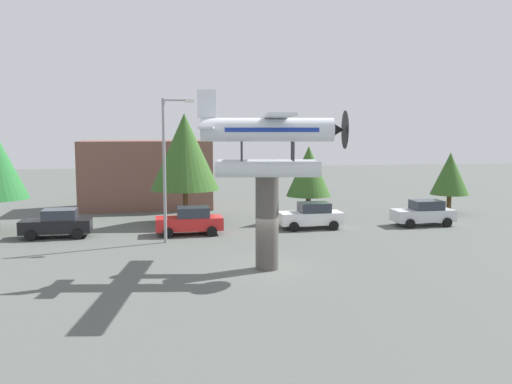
% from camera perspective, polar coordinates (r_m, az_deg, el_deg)
% --- Properties ---
extents(ground_plane, '(140.00, 140.00, 0.00)m').
position_cam_1_polar(ground_plane, '(27.19, 1.12, -7.82)').
color(ground_plane, '#515651').
extents(display_pedestal, '(1.10, 1.10, 4.51)m').
position_cam_1_polar(display_pedestal, '(26.71, 1.13, -3.13)').
color(display_pedestal, '#4C4742').
rests_on(display_pedestal, ground).
extents(floatplane_monument, '(7.10, 10.44, 4.00)m').
position_cam_1_polar(floatplane_monument, '(26.34, 1.43, 5.32)').
color(floatplane_monument, silver).
rests_on(floatplane_monument, display_pedestal).
extents(car_near_black, '(4.20, 2.02, 1.76)m').
position_cam_1_polar(car_near_black, '(36.68, -19.60, -3.02)').
color(car_near_black, black).
rests_on(car_near_black, ground).
extents(car_mid_red, '(4.20, 2.02, 1.76)m').
position_cam_1_polar(car_mid_red, '(35.74, -6.72, -2.93)').
color(car_mid_red, red).
rests_on(car_mid_red, ground).
extents(car_far_white, '(4.20, 2.02, 1.76)m').
position_cam_1_polar(car_far_white, '(37.76, 5.65, -2.40)').
color(car_far_white, white).
rests_on(car_far_white, ground).
extents(car_distant_silver, '(4.20, 2.02, 1.76)m').
position_cam_1_polar(car_distant_silver, '(40.46, 16.72, -2.05)').
color(car_distant_silver, silver).
rests_on(car_distant_silver, ground).
extents(streetlight_primary, '(1.84, 0.28, 8.44)m').
position_cam_1_polar(streetlight_primary, '(33.01, -9.01, 3.21)').
color(streetlight_primary, gray).
rests_on(streetlight_primary, ground).
extents(storefront_building, '(10.72, 5.36, 5.67)m').
position_cam_1_polar(storefront_building, '(47.99, -11.09, 1.78)').
color(storefront_building, brown).
rests_on(storefront_building, ground).
extents(tree_east, '(4.81, 4.81, 7.76)m').
position_cam_1_polar(tree_east, '(39.47, -7.27, 4.10)').
color(tree_east, brown).
rests_on(tree_east, ground).
extents(tree_center_back, '(3.23, 3.23, 5.45)m').
position_cam_1_polar(tree_center_back, '(40.31, 5.39, 2.11)').
color(tree_center_back, brown).
rests_on(tree_center_back, ground).
extents(tree_far_east, '(2.96, 2.96, 4.83)m').
position_cam_1_polar(tree_far_east, '(46.22, 19.15, 1.77)').
color(tree_far_east, brown).
rests_on(tree_far_east, ground).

